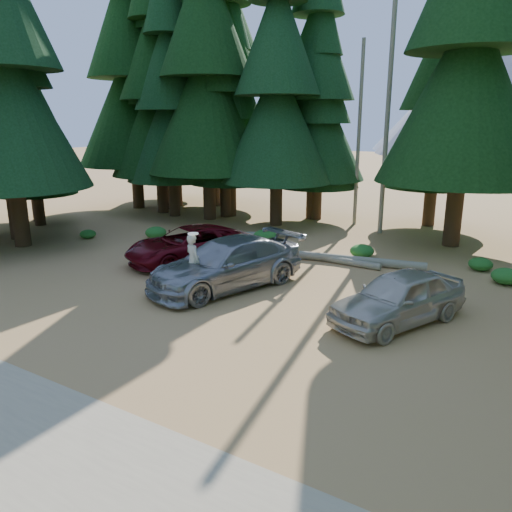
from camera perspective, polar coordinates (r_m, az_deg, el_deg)
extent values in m
plane|color=#B1884B|center=(15.32, -6.18, -7.27)|extent=(160.00, 160.00, 0.00)
cube|color=tan|center=(11.50, -27.25, -17.25)|extent=(26.00, 3.50, 0.01)
cylinder|color=#726C5B|center=(26.83, 14.80, 15.18)|extent=(0.24, 0.24, 12.00)
cylinder|color=#726C5B|center=(28.90, 11.67, 13.36)|extent=(0.20, 0.20, 10.00)
cone|color=gray|center=(107.52, 23.49, 16.41)|extent=(36.00, 36.00, 20.00)
imported|color=#5D0810|center=(21.21, -7.63, 1.28)|extent=(4.36, 5.96, 1.51)
imported|color=#95979C|center=(17.87, -3.43, -0.91)|extent=(4.24, 6.47, 1.74)
imported|color=beige|center=(15.37, 15.97, -4.60)|extent=(3.55, 4.95, 1.57)
imported|color=beige|center=(17.13, -7.20, -0.56)|extent=(0.80, 0.68, 1.87)
cylinder|color=white|center=(16.94, -7.20, 2.55)|extent=(0.36, 0.36, 0.04)
cylinder|color=#726C5B|center=(25.70, 0.45, 2.49)|extent=(3.41, 2.06, 0.27)
cylinder|color=#726C5B|center=(21.17, 9.72, -0.55)|extent=(3.41, 0.39, 0.28)
cylinder|color=#726C5B|center=(21.22, 11.45, -0.50)|extent=(5.55, 1.39, 0.36)
ellipsoid|color=#1F6A21|center=(25.91, -11.37, 2.65)|extent=(1.07, 1.07, 0.59)
ellipsoid|color=#1F6A21|center=(22.57, 1.39, 0.83)|extent=(0.72, 0.72, 0.40)
ellipsoid|color=#1F6A21|center=(24.36, 1.04, 2.24)|extent=(1.20, 1.20, 0.66)
ellipsoid|color=#1F6A21|center=(22.34, 12.02, 0.57)|extent=(1.05, 1.05, 0.58)
ellipsoid|color=#1F6A21|center=(21.93, 24.28, -0.85)|extent=(0.93, 0.93, 0.51)
ellipsoid|color=#1F6A21|center=(20.54, 26.70, -2.08)|extent=(1.06, 1.06, 0.58)
ellipsoid|color=#1F6A21|center=(26.78, -18.66, 2.39)|extent=(0.80, 0.80, 0.44)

